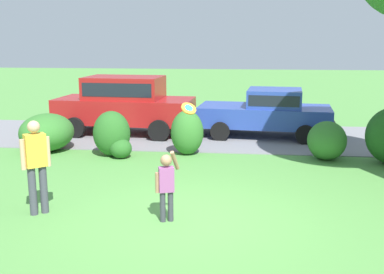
% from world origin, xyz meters
% --- Properties ---
extents(ground_plane, '(80.00, 80.00, 0.00)m').
position_xyz_m(ground_plane, '(0.00, 0.00, 0.00)').
color(ground_plane, '#518E42').
extents(driveway_strip, '(28.00, 4.40, 0.02)m').
position_xyz_m(driveway_strip, '(0.00, 7.05, 0.01)').
color(driveway_strip, slate).
rests_on(driveway_strip, ground).
extents(shrub_near_tree, '(1.50, 1.71, 1.07)m').
position_xyz_m(shrub_near_tree, '(-4.70, 4.69, 0.53)').
color(shrub_near_tree, '#33702B').
rests_on(shrub_near_tree, ground).
extents(shrub_centre_left, '(1.11, 1.02, 1.23)m').
position_xyz_m(shrub_centre_left, '(-2.66, 4.29, 0.57)').
color(shrub_centre_left, '#286023').
rests_on(shrub_centre_left, ground).
extents(shrub_centre, '(0.90, 0.84, 1.23)m').
position_xyz_m(shrub_centre, '(-0.67, 4.67, 0.62)').
color(shrub_centre, '#33702B').
rests_on(shrub_centre, ground).
extents(shrub_centre_right, '(1.02, 1.11, 1.03)m').
position_xyz_m(shrub_centre_right, '(3.05, 4.52, 0.48)').
color(shrub_centre_right, '#33702B').
rests_on(shrub_centre_right, ground).
extents(parked_sedan, '(4.55, 2.41, 1.56)m').
position_xyz_m(parked_sedan, '(1.64, 7.29, 0.85)').
color(parked_sedan, '#28429E').
rests_on(parked_sedan, ground).
extents(parked_suv, '(4.81, 2.33, 1.92)m').
position_xyz_m(parked_suv, '(-3.06, 7.25, 1.08)').
color(parked_suv, maroon).
rests_on(parked_suv, ground).
extents(child_thrower, '(0.40, 0.35, 1.29)m').
position_xyz_m(child_thrower, '(-0.47, -0.13, 0.72)').
color(child_thrower, '#383842').
rests_on(child_thrower, ground).
extents(frisbee, '(0.32, 0.26, 0.27)m').
position_xyz_m(frisbee, '(-0.14, 0.42, 1.94)').
color(frisbee, orange).
extents(adult_onlooker, '(0.43, 0.40, 1.74)m').
position_xyz_m(adult_onlooker, '(-2.86, -0.02, 0.98)').
color(adult_onlooker, '#3F3F4C').
rests_on(adult_onlooker, ground).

